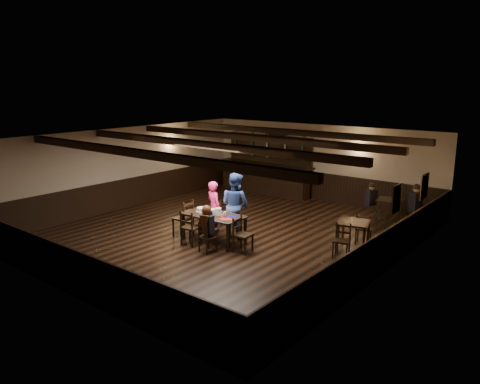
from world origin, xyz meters
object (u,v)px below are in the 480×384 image
Objects in this scene: dining_table at (213,217)px; man_blue at (235,205)px; chair_near_right at (205,235)px; woman_pink at (214,207)px; cake at (202,210)px; bar_counter at (266,174)px; chair_near_left at (189,225)px.

man_blue is at bearing 78.83° from dining_table.
woman_pink is at bearing 123.79° from chair_near_right.
chair_near_right is 0.44× the size of man_blue.
bar_counter is (-1.81, 5.49, -0.07)m from cake.
cake is at bearing 101.98° from chair_near_left.
chair_near_right is 0.52× the size of woman_pink.
woman_pink is at bearing 19.19° from man_blue.
woman_pink reaches higher than cake.
dining_table is at bearing 147.92° from woman_pink.
chair_near_right is (0.39, -0.73, -0.23)m from dining_table.
bar_counter reaches higher than cake.
dining_table is 5.00× the size of cake.
dining_table is at bearing 118.18° from chair_near_right.
dining_table is 0.86m from chair_near_right.
dining_table is 1.15× the size of woman_pink.
chair_near_left is 0.24× the size of bar_counter.
bar_counter is at bearing 107.56° from chair_near_left.
chair_near_left is (-0.30, -0.60, -0.14)m from dining_table.
dining_table is 0.96× the size of man_blue.
dining_table is at bearing 82.19° from man_blue.
chair_near_left is 0.62× the size of woman_pink.
man_blue is at bearing 49.40° from cake.
man_blue is 0.91m from cake.
cake reaches higher than dining_table.
chair_near_left is at bearing 116.11° from woman_pink.
chair_near_right is at bearing -43.18° from cake.
woman_pink is 5.29m from bar_counter.
chair_near_right is at bearing -61.82° from dining_table.
chair_near_right is at bearing 141.59° from woman_pink.
cake is 5.78m from bar_counter.
chair_near_right is 6.81m from bar_counter.
chair_near_left is 6.45m from bar_counter.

